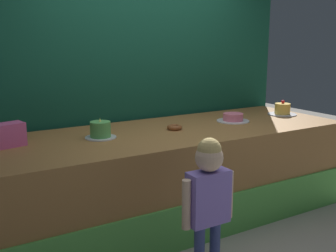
{
  "coord_description": "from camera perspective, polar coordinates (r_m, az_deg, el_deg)",
  "views": [
    {
      "loc": [
        -1.99,
        -2.59,
        1.71
      ],
      "look_at": [
        -0.22,
        0.36,
        0.97
      ],
      "focal_mm": 43.48,
      "sensor_mm": 36.0,
      "label": 1
    }
  ],
  "objects": [
    {
      "name": "ground_plane",
      "position": [
        3.69,
        6.06,
        -15.66
      ],
      "size": [
        12.0,
        12.0,
        0.0
      ],
      "primitive_type": "plane",
      "color": "gray"
    },
    {
      "name": "stage_platform",
      "position": [
        3.97,
        0.94,
        -6.68
      ],
      "size": [
        3.43,
        1.24,
        0.87
      ],
      "color": "#9E6B38",
      "rests_on": "ground_plane"
    },
    {
      "name": "curtain_backdrop",
      "position": [
        4.39,
        -3.99,
        9.49
      ],
      "size": [
        3.64,
        0.08,
        3.03
      ],
      "primitive_type": "cube",
      "color": "#144C38",
      "rests_on": "ground_plane"
    },
    {
      "name": "child_figure",
      "position": [
        2.79,
        5.68,
        -9.29
      ],
      "size": [
        0.42,
        0.19,
        1.08
      ],
      "color": "#3F4C8C",
      "rests_on": "ground_plane"
    },
    {
      "name": "pink_box",
      "position": [
        3.48,
        -21.4,
        -1.15
      ],
      "size": [
        0.26,
        0.2,
        0.19
      ],
      "primitive_type": "cube",
      "rotation": [
        0.0,
        0.0,
        0.22
      ],
      "color": "pink",
      "rests_on": "stage_platform"
    },
    {
      "name": "donut",
      "position": [
        3.86,
        0.92,
        -0.18
      ],
      "size": [
        0.14,
        0.14,
        0.04
      ],
      "primitive_type": "torus",
      "color": "brown",
      "rests_on": "stage_platform"
    },
    {
      "name": "cake_left",
      "position": [
        3.56,
        -9.46,
        -0.62
      ],
      "size": [
        0.27,
        0.27,
        0.18
      ],
      "color": "silver",
      "rests_on": "stage_platform"
    },
    {
      "name": "cake_center",
      "position": [
        4.29,
        9.11,
        1.12
      ],
      "size": [
        0.34,
        0.34,
        0.09
      ],
      "color": "silver",
      "rests_on": "stage_platform"
    },
    {
      "name": "cake_right",
      "position": [
        4.79,
        15.74,
        2.2
      ],
      "size": [
        0.32,
        0.32,
        0.17
      ],
      "color": "silver",
      "rests_on": "stage_platform"
    }
  ]
}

